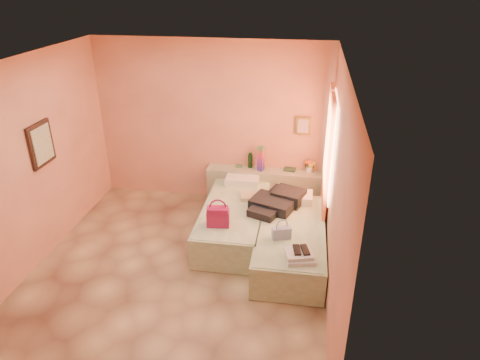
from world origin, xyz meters
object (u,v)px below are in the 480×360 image
(headboard_ledge, at_px, (266,187))
(bed_right, at_px, (291,242))
(flower_vase, at_px, (310,165))
(magenta_handbag, at_px, (218,216))
(green_book, at_px, (290,169))
(bed_left, at_px, (234,220))
(water_bottle, at_px, (250,160))
(towel_stack, at_px, (300,256))
(blue_handbag, at_px, (281,233))

(headboard_ledge, relative_size, bed_right, 1.02)
(flower_vase, distance_m, magenta_handbag, 2.09)
(green_book, relative_size, magenta_handbag, 0.65)
(flower_vase, bearing_deg, bed_right, -97.35)
(magenta_handbag, bearing_deg, green_book, 54.59)
(bed_left, relative_size, water_bottle, 7.61)
(bed_left, xyz_separation_m, flower_vase, (1.10, 1.11, 0.53))
(bed_left, relative_size, green_book, 9.87)
(bed_right, relative_size, green_book, 9.87)
(water_bottle, distance_m, flower_vase, 1.02)
(water_bottle, relative_size, green_book, 1.30)
(bed_right, distance_m, towel_stack, 0.81)
(bed_left, xyz_separation_m, water_bottle, (0.08, 1.13, 0.53))
(green_book, distance_m, flower_vase, 0.35)
(green_book, xyz_separation_m, towel_stack, (0.27, -2.32, -0.12))
(bed_left, height_order, blue_handbag, blue_handbag)
(water_bottle, relative_size, flower_vase, 1.03)
(flower_vase, bearing_deg, blue_handbag, -99.89)
(water_bottle, height_order, towel_stack, water_bottle)
(water_bottle, xyz_separation_m, flower_vase, (1.02, -0.02, -0.00))
(bed_right, height_order, magenta_handbag, magenta_handbag)
(bed_right, distance_m, flower_vase, 1.67)
(headboard_ledge, xyz_separation_m, bed_left, (-0.38, -1.05, -0.08))
(bed_left, xyz_separation_m, blue_handbag, (0.78, -0.75, 0.33))
(headboard_ledge, relative_size, blue_handbag, 8.13)
(flower_vase, bearing_deg, green_book, 176.81)
(green_book, bearing_deg, flower_vase, 6.31)
(towel_stack, bearing_deg, water_bottle, 112.50)
(towel_stack, bearing_deg, blue_handbag, 121.03)
(headboard_ledge, bearing_deg, flower_vase, 4.33)
(blue_handbag, bearing_deg, bed_left, 115.91)
(magenta_handbag, distance_m, blue_handbag, 0.92)
(water_bottle, xyz_separation_m, towel_stack, (0.96, -2.32, -0.23))
(headboard_ledge, xyz_separation_m, magenta_handbag, (-0.50, -1.63, 0.32))
(bed_right, height_order, towel_stack, towel_stack)
(bed_left, relative_size, flower_vase, 7.86)
(bed_left, height_order, magenta_handbag, magenta_handbag)
(headboard_ledge, height_order, towel_stack, headboard_ledge)
(bed_right, xyz_separation_m, towel_stack, (0.14, -0.73, 0.30))
(blue_handbag, xyz_separation_m, towel_stack, (0.27, -0.44, -0.03))
(headboard_ledge, xyz_separation_m, green_book, (0.40, 0.07, 0.34))
(green_book, relative_size, towel_stack, 0.58)
(flower_vase, distance_m, blue_handbag, 1.90)
(headboard_ledge, relative_size, flower_vase, 8.06)
(headboard_ledge, distance_m, bed_right, 1.60)
(water_bottle, relative_size, magenta_handbag, 0.84)
(green_book, relative_size, blue_handbag, 0.80)
(magenta_handbag, bearing_deg, blue_handbag, -18.69)
(water_bottle, distance_m, magenta_handbag, 1.72)
(bed_left, distance_m, blue_handbag, 1.13)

